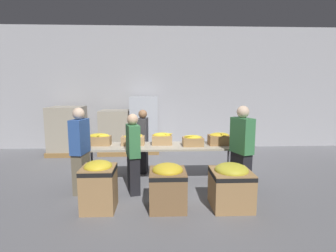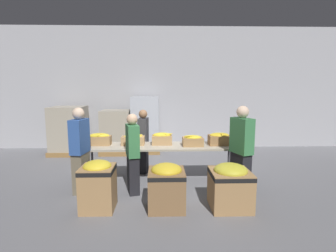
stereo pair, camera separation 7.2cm
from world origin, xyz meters
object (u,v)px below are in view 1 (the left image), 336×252
Objects in this scene: donation_bin_1 at (168,185)px; banana_box_0 at (99,139)px; donation_bin_2 at (231,184)px; pallet_stack_0 at (115,132)px; pallet_stack_2 at (68,131)px; banana_box_3 at (193,140)px; volunteer_2 at (143,142)px; pallet_stack_1 at (144,125)px; banana_box_2 at (162,138)px; banana_box_4 at (219,138)px; donation_bin_0 at (99,184)px; banana_box_1 at (133,140)px; volunteer_3 at (133,154)px; sorting_table at (161,147)px; volunteer_0 at (241,151)px; volunteer_1 at (80,151)px.

banana_box_0 is at bearing 135.16° from donation_bin_1.
pallet_stack_0 reaches higher than donation_bin_2.
banana_box_3 is at bearing -36.52° from pallet_stack_2.
donation_bin_1 is at bearing 20.64° from volunteer_2.
pallet_stack_1 is at bearing -172.11° from volunteer_2.
donation_bin_2 is 5.57m from pallet_stack_2.
donation_bin_1 is at bearing -87.39° from banana_box_2.
banana_box_3 is 0.56× the size of donation_bin_1.
banana_box_4 is at bearing -3.37° from banana_box_2.
donation_bin_2 is (2.22, -0.00, -0.04)m from donation_bin_0.
banana_box_1 is 1.88m from banana_box_4.
volunteer_2 reaches higher than banana_box_1.
pallet_stack_2 is at bearing 135.89° from donation_bin_2.
banana_box_4 is 1.94m from volunteer_3.
banana_box_3 is (0.66, -0.16, -0.02)m from banana_box_2.
banana_box_0 reaches higher than sorting_table.
sorting_table is at bearing -54.55° from volunteer_3.
volunteer_2 reaches higher than donation_bin_0.
banana_box_1 is 0.34× the size of pallet_stack_2.
banana_box_1 is at bearing -47.70° from pallet_stack_2.
banana_box_0 is 0.73m from banana_box_1.
donation_bin_0 is at bearing -143.74° from banana_box_3.
donation_bin_0 is (-1.08, -1.43, -0.48)m from banana_box_2.
volunteer_0 is 2.02× the size of donation_bin_0.
banana_box_4 is 3.67m from pallet_stack_0.
donation_bin_0 is at bearing -127.01° from banana_box_2.
volunteer_1 is 1.01m from volunteer_3.
banana_box_0 is at bearing -58.62° from pallet_stack_2.
banana_box_1 is 3.31m from pallet_stack_2.
pallet_stack_1 reaches higher than banana_box_3.
banana_box_4 is at bearing 7.99° from banana_box_3.
pallet_stack_2 is at bearing -122.61° from volunteer_2.
donation_bin_1 is at bearing -44.84° from banana_box_0.
pallet_stack_1 is at bearing -8.59° from volunteer_1.
banana_box_2 is 0.34× the size of pallet_stack_0.
volunteer_2 is 0.87× the size of pallet_stack_1.
donation_bin_2 is (1.14, -1.43, -0.52)m from banana_box_2.
pallet_stack_0 reaches higher than donation_bin_0.
donation_bin_1 is (0.63, -0.68, -0.36)m from volunteer_3.
volunteer_2 is 2.07m from donation_bin_0.
volunteer_2 is at bearing 69.74° from banana_box_1.
banana_box_3 reaches higher than banana_box_1.
donation_bin_1 is at bearing -81.89° from pallet_stack_1.
banana_box_2 is 0.70m from volunteer_2.
banana_box_3 is 0.94× the size of banana_box_4.
volunteer_3 is 2.01× the size of donation_bin_2.
banana_box_4 is 0.55× the size of donation_bin_0.
volunteer_2 reaches higher than banana_box_2.
banana_box_2 is 1.04× the size of banana_box_3.
banana_box_4 is 1.87m from donation_bin_1.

